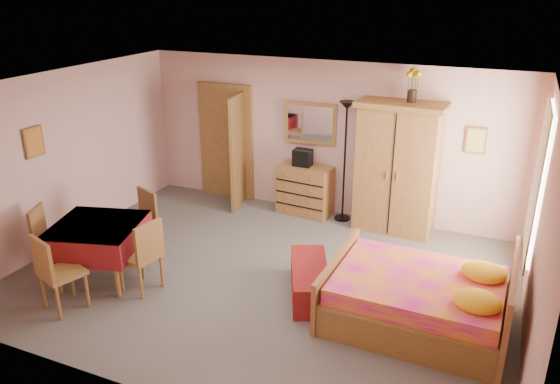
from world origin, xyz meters
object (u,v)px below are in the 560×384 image
at_px(wall_mirror, 310,123).
at_px(bench, 309,280).
at_px(chest_of_drawers, 305,190).
at_px(dining_table, 100,252).
at_px(chair_east, 140,255).
at_px(floor_lamp, 345,163).
at_px(chair_north, 137,226).
at_px(wardrobe, 397,168).
at_px(stereo, 303,158).
at_px(sunflower_vase, 413,85).
at_px(chair_south, 62,272).
at_px(chair_west, 54,240).
at_px(bed, 418,286).

height_order(wall_mirror, bench, wall_mirror).
bearing_deg(chest_of_drawers, dining_table, -113.49).
bearing_deg(chair_east, chest_of_drawers, -7.86).
bearing_deg(wall_mirror, floor_lamp, -20.08).
bearing_deg(chair_north, dining_table, 105.87).
distance_m(floor_lamp, wardrobe, 0.87).
distance_m(chest_of_drawers, dining_table, 3.60).
xyz_separation_m(chest_of_drawers, chair_north, (-1.64, -2.44, 0.07)).
bearing_deg(floor_lamp, wall_mirror, 164.38).
height_order(wall_mirror, wardrobe, wardrobe).
bearing_deg(bench, stereo, 113.39).
xyz_separation_m(sunflower_vase, chair_north, (-3.31, -2.45, -1.85)).
distance_m(chair_south, chair_west, 1.02).
height_order(wardrobe, sunflower_vase, sunflower_vase).
bearing_deg(bed, chest_of_drawers, 134.87).
distance_m(wardrobe, sunflower_vase, 1.30).
bearing_deg(chair_north, chest_of_drawers, -102.43).
height_order(sunflower_vase, chair_north, sunflower_vase).
relative_size(dining_table, chair_east, 1.11).
relative_size(chair_south, chair_west, 1.05).
bearing_deg(chair_west, dining_table, 73.24).
height_order(chest_of_drawers, wardrobe, wardrobe).
bearing_deg(floor_lamp, chair_south, -120.54).
height_order(floor_lamp, bed, floor_lamp).
xyz_separation_m(bed, bench, (-1.36, 0.05, -0.28)).
xyz_separation_m(chair_west, chair_east, (1.36, 0.09, 0.02)).
relative_size(wall_mirror, floor_lamp, 0.44).
height_order(stereo, wardrobe, wardrobe).
distance_m(wall_mirror, bench, 3.12).
height_order(wardrobe, bench, wardrobe).
bearing_deg(chair_east, floor_lamp, -17.93).
distance_m(dining_table, chair_east, 0.66).
bearing_deg(stereo, bench, -66.61).
bearing_deg(chest_of_drawers, floor_lamp, 6.75).
xyz_separation_m(floor_lamp, wardrobe, (0.87, -0.05, 0.04)).
distance_m(chair_south, chair_north, 1.46).
height_order(chair_south, chair_west, chair_south).
distance_m(wardrobe, chair_west, 5.13).
bearing_deg(chair_east, bench, -59.67).
xyz_separation_m(chest_of_drawers, stereo, (-0.06, 0.02, 0.57)).
bearing_deg(dining_table, chest_of_drawers, 61.55).
xyz_separation_m(floor_lamp, chair_west, (-3.09, -3.27, -0.53)).
xyz_separation_m(sunflower_vase, dining_table, (-3.38, -3.17, -1.94)).
distance_m(wardrobe, chair_north, 4.03).
distance_m(chest_of_drawers, stereo, 0.57).
bearing_deg(dining_table, chair_west, -173.50).
bearing_deg(chest_of_drawers, chair_south, -107.83).
distance_m(bed, chair_west, 4.83).
bearing_deg(sunflower_vase, wardrobe, -164.67).
bearing_deg(sunflower_vase, floor_lamp, 178.93).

